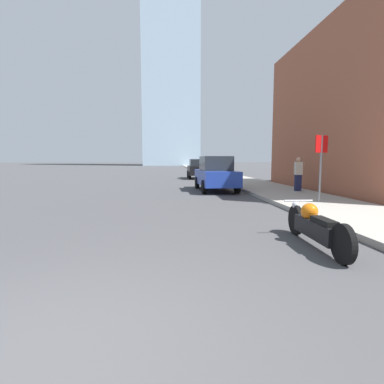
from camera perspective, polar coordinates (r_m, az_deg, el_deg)
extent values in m
plane|color=#424244|center=(3.05, -26.64, -27.29)|extent=(400.00, 400.00, 0.00)
cube|color=#9E998E|center=(42.73, 2.85, 4.01)|extent=(3.22, 240.00, 0.15)
cube|color=#9EB7CC|center=(101.57, -4.11, 27.61)|extent=(16.54, 16.54, 77.76)
cylinder|color=black|center=(7.04, 19.15, -5.05)|extent=(0.12, 0.65, 0.65)
cylinder|color=black|center=(5.36, 26.84, -8.83)|extent=(0.12, 0.65, 0.65)
cube|color=black|center=(6.18, 22.47, -6.55)|extent=(0.28, 1.46, 0.33)
sphere|color=orange|center=(6.39, 21.46, -3.48)|extent=(0.33, 0.33, 0.33)
cube|color=black|center=(5.87, 23.85, -5.15)|extent=(0.24, 0.67, 0.10)
sphere|color=silver|center=(7.02, 19.15, -2.36)|extent=(0.16, 0.16, 0.16)
cylinder|color=silver|center=(6.88, 19.60, -1.56)|extent=(0.62, 0.05, 0.04)
cube|color=#1E3899|center=(16.12, 4.52, 2.78)|extent=(1.87, 4.49, 0.76)
cube|color=#23282D|center=(16.09, 4.54, 5.46)|extent=(1.54, 2.17, 0.75)
cylinder|color=black|center=(17.38, 0.98, 1.79)|extent=(0.22, 0.68, 0.67)
cylinder|color=black|center=(17.66, 6.34, 1.82)|extent=(0.22, 0.68, 0.67)
cylinder|color=black|center=(14.65, 2.30, 0.98)|extent=(0.22, 0.68, 0.67)
cylinder|color=black|center=(14.98, 8.60, 1.03)|extent=(0.22, 0.68, 0.67)
cube|color=black|center=(26.59, 1.21, 4.17)|extent=(1.81, 3.82, 0.79)
cube|color=#23282D|center=(26.57, 1.21, 5.65)|extent=(1.52, 1.84, 0.58)
cylinder|color=black|center=(27.72, -0.74, 3.43)|extent=(0.21, 0.69, 0.69)
cylinder|color=black|center=(27.86, 2.72, 3.44)|extent=(0.21, 0.69, 0.69)
cylinder|color=black|center=(25.37, -0.45, 3.18)|extent=(0.21, 0.69, 0.69)
cylinder|color=black|center=(25.52, 3.32, 3.19)|extent=(0.21, 0.69, 0.69)
cylinder|color=slate|center=(11.52, 23.28, 4.03)|extent=(0.07, 0.07, 2.36)
cube|color=red|center=(11.53, 23.47, 8.39)|extent=(0.57, 0.26, 0.60)
cube|color=#1E2347|center=(15.40, 19.53, 1.66)|extent=(0.29, 0.20, 0.79)
cube|color=beige|center=(15.36, 19.62, 4.27)|extent=(0.36, 0.20, 0.62)
sphere|color=tan|center=(15.36, 19.68, 5.86)|extent=(0.23, 0.23, 0.23)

